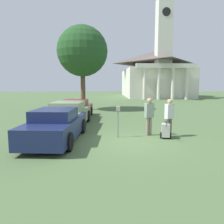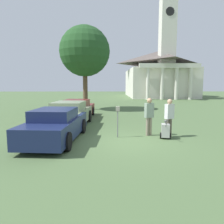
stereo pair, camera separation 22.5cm
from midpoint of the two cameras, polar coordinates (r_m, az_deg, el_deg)
ground_plane at (r=9.64m, az=3.99°, el=-7.72°), size 120.00×120.00×0.00m
parked_car_navy at (r=9.93m, az=-13.79°, el=-3.42°), size 2.26×4.95×1.43m
parked_car_sage at (r=13.17m, az=-10.54°, el=-0.63°), size 2.30×5.07×1.46m
parked_car_maroon at (r=16.03m, az=-8.79°, el=0.63°), size 2.30×4.96×1.36m
parking_meter at (r=10.19m, az=2.12°, el=-1.07°), size 0.18×0.09×1.46m
person_worker at (r=10.70m, az=10.26°, el=-0.56°), size 0.47×0.36×1.83m
person_supervisor at (r=10.63m, az=15.34°, el=-0.84°), size 0.47×0.40×1.80m
equipment_cart at (r=10.36m, az=14.40°, el=-4.67°), size 0.52×1.00×1.00m
church at (r=43.48m, az=12.13°, el=10.25°), size 11.46×16.88×21.24m
shade_tree at (r=21.44m, az=-6.82°, el=15.44°), size 4.74×4.74×7.91m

